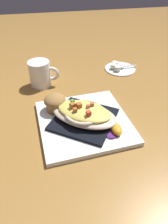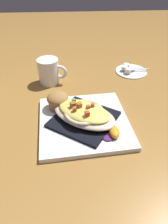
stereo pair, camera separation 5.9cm
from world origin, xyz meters
The scene contains 12 objects.
ground_plane centered at (0.00, 0.00, 0.00)m, with size 2.60×2.60×0.00m, color olive.
square_plate centered at (0.00, 0.00, 0.01)m, with size 0.25×0.25×0.01m, color white.
folded_napkin centered at (0.00, 0.00, 0.02)m, with size 0.16×0.16×0.01m, color black.
gratin_dish centered at (0.00, 0.00, 0.04)m, with size 0.20×0.22×0.05m.
muffin centered at (0.06, 0.08, 0.04)m, with size 0.06×0.06×0.05m.
orange_garnish centered at (-0.06, -0.07, 0.02)m, with size 0.06×0.06×0.02m.
coffee_mug centered at (0.24, 0.11, 0.04)m, with size 0.08×0.11×0.09m.
creamer_saucer centered at (0.31, -0.21, 0.00)m, with size 0.13×0.13×0.01m, color white.
spoon centered at (0.31, -0.22, 0.01)m, with size 0.03×0.09×0.01m.
creamer_cup_0 centered at (0.33, -0.20, 0.02)m, with size 0.02×0.02×0.02m, color white.
creamer_cup_1 centered at (0.31, -0.19, 0.02)m, with size 0.02×0.02×0.02m, color white.
creamer_cup_2 centered at (0.29, -0.19, 0.02)m, with size 0.02×0.02×0.02m, color silver.
Camera 2 is at (-0.46, 0.03, 0.41)m, focal length 33.73 mm.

